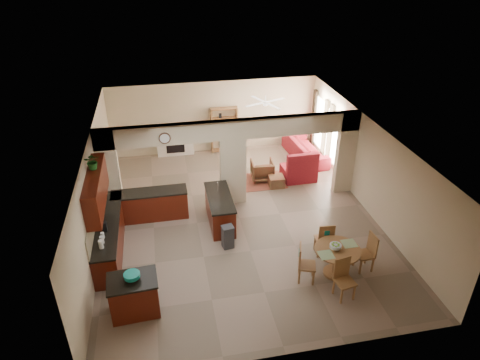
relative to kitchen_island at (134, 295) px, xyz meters
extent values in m
plane|color=#7D6857|center=(3.01, 3.21, -0.47)|extent=(10.00, 10.00, 0.00)
plane|color=white|center=(3.01, 3.21, 2.33)|extent=(10.00, 10.00, 0.00)
plane|color=beige|center=(3.01, 8.21, 0.93)|extent=(8.00, 0.00, 8.00)
plane|color=beige|center=(3.01, -1.79, 0.93)|extent=(8.00, 0.00, 8.00)
plane|color=beige|center=(-0.99, 3.21, 0.93)|extent=(0.00, 10.00, 10.00)
plane|color=beige|center=(7.01, 3.21, 0.93)|extent=(0.00, 10.00, 10.00)
cube|color=beige|center=(-0.69, 4.21, 0.93)|extent=(0.60, 0.25, 2.80)
cube|color=beige|center=(3.01, 4.21, 0.63)|extent=(0.80, 0.25, 2.20)
cube|color=beige|center=(6.71, 4.21, 0.93)|extent=(0.60, 0.25, 2.80)
cube|color=beige|center=(3.01, 4.21, 2.03)|extent=(8.00, 0.25, 0.60)
cube|color=#411707|center=(-0.69, 2.41, -0.04)|extent=(0.60, 3.20, 0.86)
cube|color=black|center=(-0.69, 2.41, 0.41)|extent=(0.62, 3.22, 0.05)
cube|color=tan|center=(-0.97, 2.41, 0.73)|extent=(0.02, 3.20, 0.55)
cube|color=#411707|center=(0.41, 3.78, -0.04)|extent=(2.20, 0.60, 0.86)
cube|color=black|center=(0.41, 3.78, 0.41)|extent=(2.22, 0.62, 0.05)
cube|color=#411707|center=(-0.81, 2.41, 1.45)|extent=(0.35, 2.40, 0.90)
cube|color=#411707|center=(2.41, 3.11, -0.04)|extent=(0.65, 1.80, 0.86)
cube|color=black|center=(2.41, 3.11, 0.41)|extent=(0.70, 1.85, 0.05)
cube|color=silver|center=(2.41, 2.26, -0.05)|extent=(0.58, 0.04, 0.70)
cylinder|color=#4F2B1A|center=(1.01, 4.06, 1.98)|extent=(0.34, 0.03, 0.34)
cube|color=brown|center=(4.21, 5.31, -0.47)|extent=(1.60, 1.30, 0.01)
cube|color=silver|center=(1.41, 8.05, 0.08)|extent=(1.40, 0.28, 1.10)
cube|color=black|center=(1.41, 7.91, 0.03)|extent=(0.70, 0.04, 0.70)
cube|color=silver|center=(1.41, 8.03, 0.68)|extent=(1.60, 0.35, 0.10)
cube|color=brown|center=(3.36, 8.03, 0.43)|extent=(1.00, 0.32, 1.80)
cube|color=white|center=(6.98, 5.51, 0.73)|extent=(0.02, 0.90, 1.90)
cube|color=white|center=(6.98, 7.21, 0.73)|extent=(0.02, 0.90, 1.90)
cube|color=white|center=(6.98, 6.36, 0.58)|extent=(0.02, 0.70, 2.10)
cube|color=#3A1717|center=(6.94, 4.91, 0.73)|extent=(0.10, 0.28, 2.30)
cube|color=#3A1717|center=(6.94, 6.11, 0.73)|extent=(0.10, 0.28, 2.30)
cube|color=#3A1717|center=(6.94, 6.61, 0.73)|extent=(0.10, 0.28, 2.30)
cube|color=#3A1717|center=(6.94, 7.81, 0.73)|extent=(0.10, 0.28, 2.30)
cylinder|color=white|center=(4.51, 6.21, 2.09)|extent=(1.00, 1.00, 0.10)
cube|color=#411707|center=(0.00, 0.00, -0.03)|extent=(1.08, 0.79, 0.89)
cube|color=black|center=(0.00, 0.00, 0.44)|extent=(1.13, 0.84, 0.05)
cylinder|color=#138377|center=(0.02, 0.00, 0.55)|extent=(0.35, 0.35, 0.17)
cube|color=#2F2F32|center=(2.44, 1.90, -0.16)|extent=(0.33, 0.30, 0.63)
cylinder|color=brown|center=(4.91, 0.31, 0.28)|extent=(1.14, 1.14, 0.04)
cylinder|color=brown|center=(4.91, 0.31, -0.08)|extent=(0.17, 0.17, 0.74)
cylinder|color=brown|center=(4.91, 0.31, -0.44)|extent=(0.58, 0.58, 0.06)
cylinder|color=#5EA423|center=(4.85, 0.33, 0.38)|extent=(0.29, 0.29, 0.15)
imported|color=maroon|center=(6.31, 6.81, -0.10)|extent=(2.60, 1.17, 0.74)
cube|color=maroon|center=(5.54, 5.26, -0.25)|extent=(1.14, 0.94, 0.45)
imported|color=maroon|center=(4.28, 5.47, -0.12)|extent=(0.80, 0.82, 0.70)
cube|color=maroon|center=(4.63, 4.89, -0.29)|extent=(0.53, 0.53, 0.37)
imported|color=#184C14|center=(-0.81, 2.67, 2.11)|extent=(0.42, 0.37, 0.43)
cube|color=brown|center=(4.89, 1.15, -0.02)|extent=(0.46, 0.46, 0.05)
cube|color=brown|center=(5.07, 1.30, -0.25)|extent=(0.04, 0.04, 0.44)
cube|color=brown|center=(4.73, 1.33, -0.25)|extent=(0.04, 0.04, 0.44)
cube|color=brown|center=(5.04, 0.96, -0.25)|extent=(0.04, 0.04, 0.44)
cube|color=brown|center=(4.70, 0.99, -0.25)|extent=(0.04, 0.04, 0.44)
cube|color=brown|center=(4.87, 0.96, 0.28)|extent=(0.42, 0.08, 0.55)
cube|color=#138377|center=(4.87, 0.93, 0.35)|extent=(0.14, 0.02, 0.14)
cube|color=brown|center=(5.68, 0.36, -0.02)|extent=(0.45, 0.45, 0.05)
cube|color=brown|center=(5.50, 0.52, -0.25)|extent=(0.04, 0.04, 0.44)
cube|color=brown|center=(5.52, 0.18, -0.25)|extent=(0.04, 0.04, 0.44)
cube|color=brown|center=(5.84, 0.54, -0.25)|extent=(0.04, 0.04, 0.44)
cube|color=brown|center=(5.86, 0.20, -0.25)|extent=(0.04, 0.04, 0.44)
cube|color=brown|center=(5.87, 0.37, 0.28)|extent=(0.07, 0.42, 0.55)
cube|color=#138377|center=(5.89, 0.37, 0.35)|extent=(0.02, 0.14, 0.14)
cube|color=brown|center=(4.80, -0.48, -0.02)|extent=(0.48, 0.48, 0.05)
cube|color=brown|center=(4.66, -0.68, -0.25)|extent=(0.04, 0.04, 0.44)
cube|color=brown|center=(4.99, -0.62, -0.25)|extent=(0.04, 0.04, 0.44)
cube|color=brown|center=(4.60, -0.34, -0.25)|extent=(0.04, 0.04, 0.44)
cube|color=brown|center=(4.93, -0.28, -0.25)|extent=(0.04, 0.04, 0.44)
cube|color=brown|center=(4.76, -0.29, 0.28)|extent=(0.42, 0.11, 0.55)
cube|color=#138377|center=(4.76, -0.27, 0.35)|extent=(0.14, 0.03, 0.14)
cube|color=brown|center=(4.12, 0.24, -0.02)|extent=(0.53, 0.53, 0.05)
cube|color=brown|center=(4.23, 0.03, -0.25)|extent=(0.04, 0.04, 0.44)
cube|color=brown|center=(4.33, 0.35, -0.25)|extent=(0.04, 0.04, 0.44)
cube|color=brown|center=(3.90, 0.14, -0.25)|extent=(0.04, 0.04, 0.44)
cube|color=brown|center=(4.01, 0.46, -0.25)|extent=(0.04, 0.04, 0.44)
cube|color=brown|center=(3.94, 0.30, 0.28)|extent=(0.17, 0.41, 0.55)
cube|color=#138377|center=(3.91, 0.31, 0.35)|extent=(0.05, 0.14, 0.14)
camera|label=1|loc=(0.95, -7.36, 6.90)|focal=32.00mm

